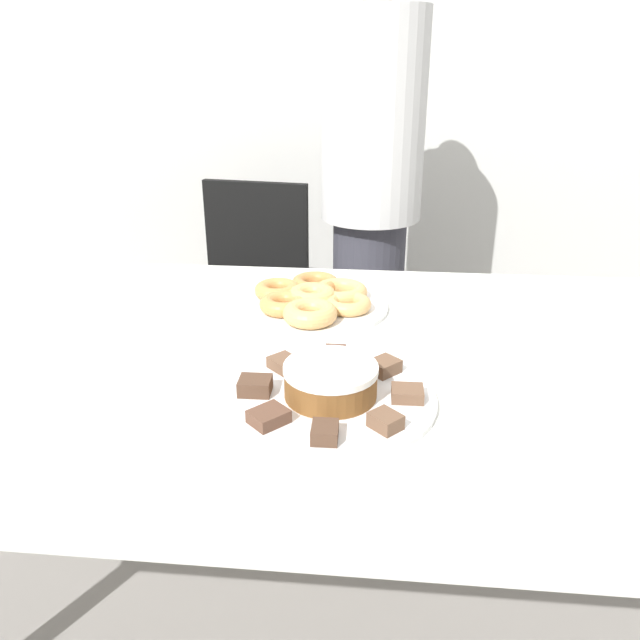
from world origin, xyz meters
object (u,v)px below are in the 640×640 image
(person_standing, at_px, (371,203))
(office_chair_left, at_px, (247,316))
(plate_donuts, at_px, (312,306))
(plate_cake, at_px, (331,398))
(napkin, at_px, (615,369))
(frosted_cake, at_px, (331,381))

(person_standing, height_order, office_chair_left, person_standing)
(plate_donuts, bearing_deg, plate_cake, -79.67)
(office_chair_left, bearing_deg, plate_cake, -62.97)
(plate_donuts, bearing_deg, napkin, -23.00)
(office_chair_left, bearing_deg, frosted_cake, -62.97)
(frosted_cake, relative_size, napkin, 1.47)
(plate_donuts, bearing_deg, frosted_cake, -79.67)
(plate_cake, xyz_separation_m, frosted_cake, (0.00, 0.00, 0.03))
(plate_cake, xyz_separation_m, plate_donuts, (-0.08, 0.42, -0.00))
(person_standing, relative_size, office_chair_left, 1.82)
(plate_cake, height_order, frosted_cake, frosted_cake)
(plate_donuts, xyz_separation_m, frosted_cake, (0.08, -0.42, 0.03))
(office_chair_left, xyz_separation_m, plate_donuts, (0.33, -0.75, 0.35))
(plate_cake, distance_m, frosted_cake, 0.03)
(plate_donuts, bearing_deg, person_standing, 80.82)
(napkin, bearing_deg, plate_cake, -162.68)
(frosted_cake, bearing_deg, napkin, 17.32)
(plate_cake, bearing_deg, frosted_cake, 0.00)
(frosted_cake, bearing_deg, plate_cake, 0.00)
(plate_cake, bearing_deg, plate_donuts, 100.33)
(person_standing, xyz_separation_m, plate_cake, (-0.04, -1.15, -0.08))
(person_standing, relative_size, frosted_cake, 10.14)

